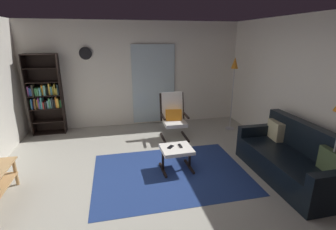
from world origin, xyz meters
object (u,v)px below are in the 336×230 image
tv_remote (180,146)px  ottoman (176,151)px  leather_sofa (292,160)px  wall_clock (85,53)px  bookshelf_near_tv (45,96)px  cell_phone (171,147)px  lounge_armchair (173,115)px  floor_lamp_by_shelf (234,74)px

tv_remote → ottoman: bearing=-155.5°
leather_sofa → wall_clock: 4.84m
bookshelf_near_tv → ottoman: (2.54, -2.36, -0.57)m
bookshelf_near_tv → tv_remote: bookshelf_near_tv is taller
ottoman → wall_clock: 3.32m
bookshelf_near_tv → cell_phone: (2.44, -2.32, -0.50)m
tv_remote → wall_clock: (-1.65, 2.46, 1.42)m
bookshelf_near_tv → ottoman: bearing=-42.9°
ottoman → tv_remote: (0.08, 0.04, 0.08)m
tv_remote → wall_clock: 3.29m
leather_sofa → tv_remote: bearing=158.3°
lounge_armchair → ottoman: size_ratio=1.91×
lounge_armchair → ottoman: bearing=-101.6°
leather_sofa → ottoman: (-1.77, 0.64, 0.03)m
wall_clock → bookshelf_near_tv: bearing=-171.8°
bookshelf_near_tv → leather_sofa: bearing=-34.8°
lounge_armchair → floor_lamp_by_shelf: bearing=7.1°
bookshelf_near_tv → floor_lamp_by_shelf: bookshelf_near_tv is taller
cell_phone → wall_clock: 3.21m
ottoman → tv_remote: size_ratio=3.72×
tv_remote → floor_lamp_by_shelf: bearing=39.9°
lounge_armchair → ottoman: lounge_armchair is taller
floor_lamp_by_shelf → leather_sofa: bearing=-91.3°
lounge_armchair → cell_phone: 1.49m
ottoman → wall_clock: bearing=122.2°
leather_sofa → tv_remote: 1.83m
tv_remote → bookshelf_near_tv: bearing=135.4°
bookshelf_near_tv → wall_clock: size_ratio=6.44×
bookshelf_near_tv → wall_clock: wall_clock is taller
leather_sofa → lounge_armchair: 2.58m
ottoman → cell_phone: bearing=157.3°
ottoman → floor_lamp_by_shelf: 2.67m
cell_phone → wall_clock: bearing=162.0°
leather_sofa → cell_phone: bearing=160.1°
leather_sofa → ottoman: size_ratio=3.53×
tv_remote → cell_phone: bearing=176.8°
floor_lamp_by_shelf → tv_remote: bearing=-137.1°
ottoman → tv_remote: bearing=27.4°
ottoman → wall_clock: size_ratio=1.85×
floor_lamp_by_shelf → wall_clock: wall_clock is taller
cell_phone → lounge_armchair: bearing=115.5°
bookshelf_near_tv → floor_lamp_by_shelf: (4.36, -0.70, 0.45)m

